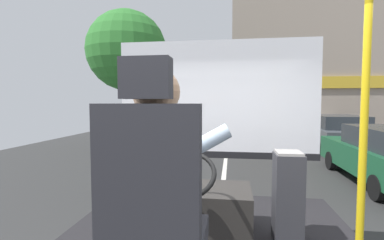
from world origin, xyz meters
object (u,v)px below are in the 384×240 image
object	(u,v)px
parked_car_red	(277,116)
handrail_pole	(364,119)
driver_seat	(154,221)
fare_box	(288,197)
parked_car_charcoal	(335,132)
parked_car_white	(302,124)
bus_driver	(160,170)
steering_console	(190,207)

from	to	relation	value
parked_car_red	handrail_pole	bearing A→B (deg)	-97.58
driver_seat	fare_box	distance (m)	1.40
parked_car_charcoal	parked_car_white	xyz separation A→B (m)	(-0.19, 4.51, -0.03)
driver_seat	parked_car_red	size ratio (longest dim) A/B	0.35
fare_box	parked_car_red	distance (m)	21.60
driver_seat	fare_box	xyz separation A→B (m)	(0.84, 1.09, -0.22)
handrail_pole	parked_car_white	bearing A→B (deg)	77.72
bus_driver	driver_seat	bearing A→B (deg)	-90.00
parked_car_red	bus_driver	bearing A→B (deg)	-100.31
driver_seat	bus_driver	world-z (taller)	driver_seat
fare_box	parked_car_red	size ratio (longest dim) A/B	0.20
driver_seat	handrail_pole	distance (m)	1.33
bus_driver	parked_car_red	size ratio (longest dim) A/B	0.21
handrail_pole	fare_box	size ratio (longest dim) A/B	2.81
bus_driver	steering_console	xyz separation A→B (m)	(-0.00, 1.06, -0.60)
parked_car_charcoal	parked_car_red	xyz separation A→B (m)	(-0.47, 11.73, 0.02)
bus_driver	parked_car_charcoal	bearing A→B (deg)	66.84
driver_seat	bus_driver	distance (m)	0.25
parked_car_white	handrail_pole	bearing A→B (deg)	-102.28
steering_console	parked_car_white	distance (m)	14.72
handrail_pole	fare_box	distance (m)	0.98
bus_driver	fare_box	world-z (taller)	bus_driver
handrail_pole	parked_car_red	distance (m)	22.19
steering_console	handrail_pole	bearing A→B (deg)	-31.32
steering_console	fare_box	distance (m)	0.86
bus_driver	parked_car_white	size ratio (longest dim) A/B	0.21
parked_car_white	driver_seat	bearing A→B (deg)	-105.95
bus_driver	parked_car_white	world-z (taller)	bus_driver
bus_driver	fare_box	distance (m)	1.37
fare_box	parked_car_charcoal	distance (m)	10.32
steering_console	parked_car_red	size ratio (longest dim) A/B	0.28
parked_car_charcoal	fare_box	bearing A→B (deg)	-111.01
steering_console	fare_box	bearing A→B (deg)	-4.99
parked_car_red	fare_box	bearing A→B (deg)	-98.58
fare_box	parked_car_charcoal	bearing A→B (deg)	68.99
bus_driver	steering_console	world-z (taller)	bus_driver
steering_console	parked_car_red	distance (m)	21.67
handrail_pole	parked_car_white	distance (m)	15.15
bus_driver	parked_car_red	distance (m)	22.72
driver_seat	bus_driver	xyz separation A→B (m)	(0.00, 0.11, 0.22)
fare_box	parked_car_white	size ratio (longest dim) A/B	0.19
driver_seat	parked_car_red	xyz separation A→B (m)	(4.06, 22.45, -0.62)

